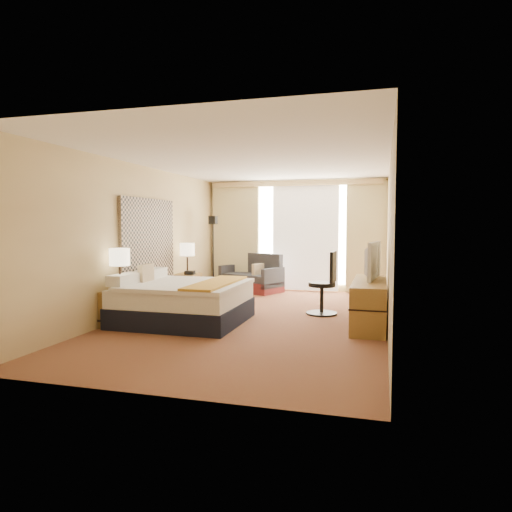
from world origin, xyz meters
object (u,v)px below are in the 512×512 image
(nightstand_left, at_px, (121,308))
(nightstand_right, at_px, (188,287))
(lamp_right, at_px, (187,250))
(bed, at_px, (183,301))
(desk_chair, at_px, (325,286))
(media_dresser, at_px, (370,303))
(television, at_px, (367,260))
(floor_lamp, at_px, (213,239))
(lamp_left, at_px, (120,258))
(loveseat, at_px, (252,279))

(nightstand_left, distance_m, nightstand_right, 2.50)
(lamp_right, bearing_deg, bed, -67.92)
(nightstand_right, height_order, desk_chair, desk_chair)
(media_dresser, bearing_deg, television, 102.20)
(floor_lamp, height_order, lamp_right, floor_lamp)
(lamp_left, relative_size, television, 0.63)
(lamp_right, bearing_deg, television, -17.88)
(bed, distance_m, desk_chair, 2.46)
(bed, height_order, television, television)
(nightstand_right, bearing_deg, nightstand_left, -90.00)
(nightstand_right, distance_m, loveseat, 1.84)
(nightstand_left, xyz_separation_m, television, (3.65, 1.28, 0.72))
(media_dresser, height_order, desk_chair, desk_chair)
(loveseat, relative_size, lamp_left, 2.45)
(television, bearing_deg, lamp_right, 79.05)
(nightstand_right, height_order, media_dresser, media_dresser)
(bed, xyz_separation_m, floor_lamp, (-0.60, 2.93, 0.90))
(lamp_left, height_order, television, television)
(nightstand_right, distance_m, bed, 2.15)
(lamp_left, bearing_deg, bed, 31.91)
(nightstand_right, distance_m, floor_lamp, 1.36)
(nightstand_left, relative_size, media_dresser, 0.31)
(lamp_left, bearing_deg, floor_lamp, 86.42)
(nightstand_right, bearing_deg, lamp_right, -64.86)
(floor_lamp, bearing_deg, lamp_right, -100.87)
(bed, xyz_separation_m, lamp_right, (-0.79, 1.94, 0.70))
(nightstand_right, height_order, loveseat, loveseat)
(lamp_left, bearing_deg, television, 19.26)
(loveseat, bearing_deg, floor_lamp, -114.08)
(floor_lamp, distance_m, television, 4.07)
(nightstand_left, bearing_deg, nightstand_right, 90.00)
(nightstand_left, bearing_deg, bed, 32.26)
(nightstand_right, bearing_deg, television, -18.46)
(nightstand_left, relative_size, television, 0.54)
(floor_lamp, distance_m, lamp_left, 3.44)
(nightstand_right, distance_m, television, 3.91)
(lamp_left, bearing_deg, nightstand_left, -63.52)
(media_dresser, height_order, bed, bed)
(nightstand_left, distance_m, loveseat, 4.19)
(media_dresser, relative_size, loveseat, 1.13)
(bed, xyz_separation_m, desk_chair, (2.12, 1.24, 0.15))
(lamp_right, bearing_deg, desk_chair, -13.51)
(media_dresser, distance_m, bed, 2.94)
(floor_lamp, relative_size, television, 1.71)
(nightstand_left, distance_m, lamp_right, 2.57)
(nightstand_left, bearing_deg, lamp_left, 116.48)
(bed, relative_size, lamp_left, 2.91)
(nightstand_right, height_order, lamp_right, lamp_right)
(desk_chair, relative_size, lamp_right, 1.75)
(bed, xyz_separation_m, loveseat, (0.13, 3.58, -0.05))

